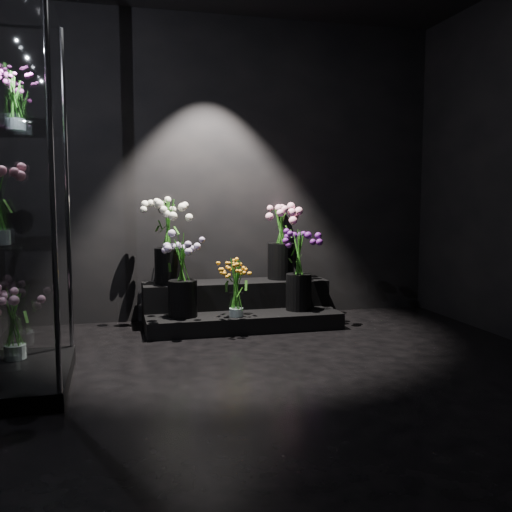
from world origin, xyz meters
name	(u,v)px	position (x,y,z in m)	size (l,w,h in m)	color
floor	(296,381)	(0.00, 0.00, 0.00)	(4.00, 4.00, 0.00)	black
wall_back	(230,169)	(0.00, 2.00, 1.40)	(4.00, 4.00, 0.00)	black
display_riser	(238,307)	(0.00, 1.66, 0.16)	(1.69, 0.75, 0.37)	black
display_case	(9,200)	(-1.67, 0.32, 1.13)	(0.62, 1.03, 2.26)	black
bouquet_orange_bells	(236,286)	(-0.09, 1.32, 0.40)	(0.34, 0.34, 0.49)	white
bouquet_lilac	(182,269)	(-0.53, 1.44, 0.54)	(0.40, 0.40, 0.69)	black
bouquet_purple	(299,266)	(0.51, 1.46, 0.54)	(0.39, 0.39, 0.71)	black
bouquet_cream_roses	(168,236)	(-0.61, 1.78, 0.80)	(0.46, 0.46, 0.74)	black
bouquet_pink_roses	(281,238)	(0.44, 1.80, 0.76)	(0.41, 0.41, 0.68)	black
bouquet_case_magenta	(15,100)	(-1.64, 0.48, 1.73)	(0.22, 0.22, 0.35)	white
bouquet_case_base_pink	(14,322)	(-1.72, 0.56, 0.35)	(0.36, 0.36, 0.46)	white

